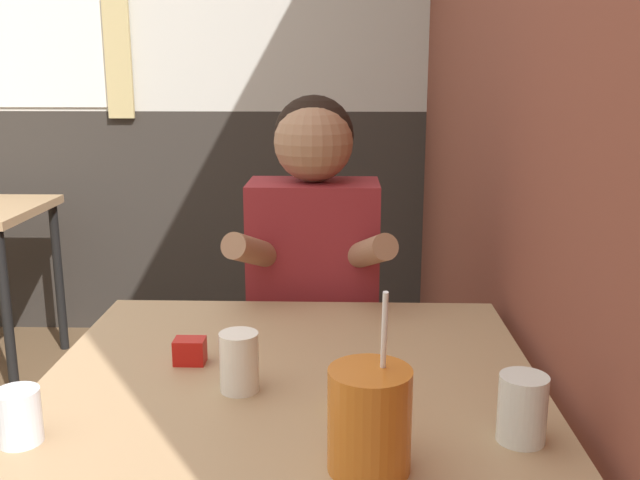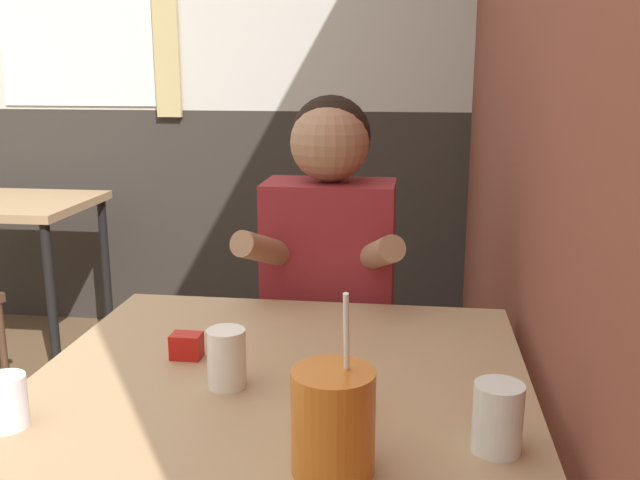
{
  "view_description": "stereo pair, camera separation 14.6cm",
  "coord_description": "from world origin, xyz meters",
  "px_view_note": "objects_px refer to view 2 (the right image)",
  "views": [
    {
      "loc": [
        1.02,
        -0.94,
        1.3
      ],
      "look_at": [
        0.98,
        0.48,
        0.95
      ],
      "focal_mm": 40.0,
      "sensor_mm": 36.0,
      "label": 1
    },
    {
      "loc": [
        1.17,
        -0.93,
        1.3
      ],
      "look_at": [
        0.98,
        0.48,
        0.95
      ],
      "focal_mm": 40.0,
      "sensor_mm": 36.0,
      "label": 2
    }
  ],
  "objects_px": {
    "background_table": "(0,221)",
    "person_seated": "(329,314)",
    "main_table": "(283,404)",
    "cocktail_pitcher": "(333,421)"
  },
  "relations": [
    {
      "from": "main_table",
      "to": "background_table",
      "type": "height_order",
      "value": "same"
    },
    {
      "from": "person_seated",
      "to": "cocktail_pitcher",
      "type": "xyz_separation_m",
      "value": [
        0.11,
        -0.9,
        0.16
      ]
    },
    {
      "from": "background_table",
      "to": "person_seated",
      "type": "bearing_deg",
      "value": -33.45
    },
    {
      "from": "main_table",
      "to": "cocktail_pitcher",
      "type": "bearing_deg",
      "value": -67.8
    },
    {
      "from": "main_table",
      "to": "cocktail_pitcher",
      "type": "relative_size",
      "value": 3.41
    },
    {
      "from": "person_seated",
      "to": "cocktail_pitcher",
      "type": "height_order",
      "value": "person_seated"
    },
    {
      "from": "main_table",
      "to": "background_table",
      "type": "relative_size",
      "value": 1.17
    },
    {
      "from": "background_table",
      "to": "main_table",
      "type": "bearing_deg",
      "value": -45.88
    },
    {
      "from": "background_table",
      "to": "person_seated",
      "type": "relative_size",
      "value": 0.64
    },
    {
      "from": "background_table",
      "to": "person_seated",
      "type": "height_order",
      "value": "person_seated"
    }
  ]
}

